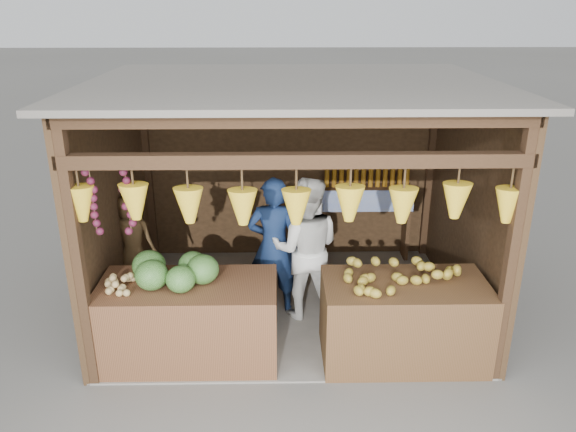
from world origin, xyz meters
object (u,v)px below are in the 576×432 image
object	(u,v)px
counter_left	(190,321)
woman_standing	(306,249)
counter_right	(403,321)
vendor_seated	(133,238)
man_standing	(274,246)

from	to	relation	value
counter_left	woman_standing	distance (m)	1.53
counter_right	vendor_seated	distance (m)	3.19
counter_right	woman_standing	distance (m)	1.35
counter_left	woman_standing	xyz separation A→B (m)	(1.21, 0.85, 0.41)
man_standing	vendor_seated	world-z (taller)	man_standing
man_standing	vendor_seated	size ratio (longest dim) A/B	1.54
man_standing	woman_standing	bearing A→B (deg)	168.19
counter_right	vendor_seated	xyz separation A→B (m)	(-2.95, 1.15, 0.44)
counter_left	woman_standing	world-z (taller)	woman_standing
counter_left	counter_right	bearing A→B (deg)	-0.71
counter_right	vendor_seated	size ratio (longest dim) A/B	1.52
man_standing	woman_standing	world-z (taller)	woman_standing
woman_standing	counter_left	bearing A→B (deg)	40.57
woman_standing	vendor_seated	bearing A→B (deg)	-2.26
woman_standing	vendor_seated	xyz separation A→B (m)	(-2.00, 0.28, 0.03)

